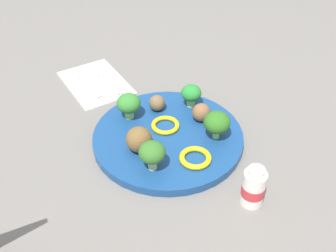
{
  "coord_description": "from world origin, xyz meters",
  "views": [
    {
      "loc": [
        -0.49,
        0.34,
        0.52
      ],
      "look_at": [
        0.0,
        0.0,
        0.04
      ],
      "focal_mm": 44.92,
      "sensor_mm": 36.0,
      "label": 1
    }
  ],
  "objects": [
    {
      "name": "plate",
      "position": [
        0.0,
        0.0,
        0.01
      ],
      "size": [
        0.28,
        0.28,
        0.02
      ],
      "primitive_type": "cylinder",
      "color": "navy",
      "rests_on": "ground_plane"
    },
    {
      "name": "yogurt_bottle",
      "position": [
        -0.2,
        -0.03,
        0.03
      ],
      "size": [
        0.04,
        0.04,
        0.07
      ],
      "color": "white",
      "rests_on": "ground_plane"
    },
    {
      "name": "knife",
      "position": [
        0.26,
        0.0,
        0.01
      ],
      "size": [
        0.15,
        0.02,
        0.01
      ],
      "color": "white",
      "rests_on": "napkin"
    },
    {
      "name": "meatball_front_left",
      "position": [
        -0.0,
        -0.08,
        0.03
      ],
      "size": [
        0.04,
        0.04,
        0.04
      ],
      "primitive_type": "sphere",
      "color": "brown",
      "rests_on": "plate"
    },
    {
      "name": "pepper_ring_center",
      "position": [
        -0.08,
        -0.0,
        0.02
      ],
      "size": [
        0.08,
        0.08,
        0.01
      ],
      "primitive_type": "torus",
      "rotation": [
        0.0,
        0.0,
        5.66
      ],
      "color": "yellow",
      "rests_on": "plate"
    },
    {
      "name": "napkin",
      "position": [
        0.25,
        0.02,
        0.0
      ],
      "size": [
        0.18,
        0.13,
        0.01
      ],
      "primitive_type": "cube",
      "rotation": [
        0.0,
        0.0,
        -0.06
      ],
      "color": "white",
      "rests_on": "ground_plane"
    },
    {
      "name": "pepper_ring_front_left",
      "position": [
        0.02,
        -0.01,
        0.02
      ],
      "size": [
        0.08,
        0.08,
        0.01
      ],
      "primitive_type": "torus",
      "rotation": [
        0.0,
        0.0,
        0.8
      ],
      "color": "yellow",
      "rests_on": "plate"
    },
    {
      "name": "broccoli_floret_mid_left",
      "position": [
        -0.06,
        -0.07,
        0.05
      ],
      "size": [
        0.05,
        0.05,
        0.06
      ],
      "color": "#93CA73",
      "rests_on": "plate"
    },
    {
      "name": "broccoli_floret_front_left",
      "position": [
        0.05,
        -0.09,
        0.05
      ],
      "size": [
        0.04,
        0.04,
        0.05
      ],
      "color": "#99CA72",
      "rests_on": "plate"
    },
    {
      "name": "fork",
      "position": [
        0.26,
        0.04,
        0.01
      ],
      "size": [
        0.12,
        0.02,
        0.01
      ],
      "color": "silver",
      "rests_on": "napkin"
    },
    {
      "name": "broccoli_floret_near_rim",
      "position": [
        -0.06,
        0.07,
        0.05
      ],
      "size": [
        0.05,
        0.05,
        0.05
      ],
      "color": "#AABC7F",
      "rests_on": "plate"
    },
    {
      "name": "meatball_center",
      "position": [
        0.08,
        -0.03,
        0.03
      ],
      "size": [
        0.03,
        0.03,
        0.03
      ],
      "primitive_type": "sphere",
      "color": "brown",
      "rests_on": "plate"
    },
    {
      "name": "meatball_back_right",
      "position": [
        -0.01,
        0.07,
        0.04
      ],
      "size": [
        0.05,
        0.05,
        0.05
      ],
      "primitive_type": "sphere",
      "color": "brown",
      "rests_on": "plate"
    },
    {
      "name": "broccoli_floret_far_rim",
      "position": [
        0.09,
        0.03,
        0.05
      ],
      "size": [
        0.05,
        0.05,
        0.05
      ],
      "color": "#95CF6F",
      "rests_on": "plate"
    },
    {
      "name": "ground_plane",
      "position": [
        0.0,
        0.0,
        0.0
      ],
      "size": [
        4.0,
        4.0,
        0.0
      ],
      "primitive_type": "plane",
      "color": "slate"
    }
  ]
}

